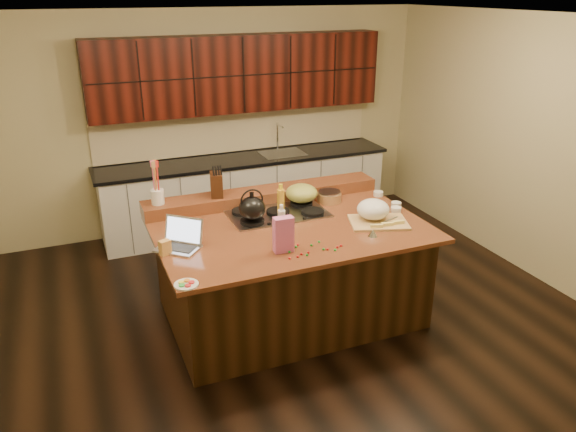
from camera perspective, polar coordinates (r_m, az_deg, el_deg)
name	(u,v)px	position (r m, az deg, el deg)	size (l,w,h in m)	color
room	(290,181)	(4.90, 0.22, 3.58)	(5.52, 5.02, 2.72)	black
island	(290,271)	(5.25, 0.21, -5.61)	(2.40, 1.60, 0.92)	black
back_ledge	(263,195)	(5.64, -2.52, 2.13)	(2.40, 0.30, 0.12)	black
cooktop	(278,213)	(5.31, -1.03, 0.30)	(0.92, 0.52, 0.05)	gray
back_counter	(244,153)	(7.11, -4.48, 6.39)	(3.70, 0.66, 2.40)	silver
kettle	(252,208)	(5.05, -3.67, 0.77)	(0.24, 0.24, 0.22)	black
green_bowl	(302,193)	(5.48, 1.38, 2.34)	(0.31, 0.31, 0.17)	olive
laptop	(180,240)	(4.72, -10.87, -2.39)	(0.44, 0.43, 0.24)	#B7B7BC
oil_bottle	(281,203)	(5.22, -0.74, 1.32)	(0.07, 0.07, 0.27)	gold
vinegar_bottle	(282,224)	(4.78, -0.66, -0.81)	(0.06, 0.06, 0.25)	silver
wooden_tray	(374,212)	(5.18, 8.78, 0.38)	(0.60, 0.51, 0.21)	tan
ramekin_a	(396,209)	(5.47, 10.91, 0.67)	(0.10, 0.10, 0.04)	white
ramekin_b	(396,204)	(5.60, 10.94, 1.17)	(0.10, 0.10, 0.04)	white
ramekin_c	(378,194)	(5.86, 9.16, 2.25)	(0.10, 0.10, 0.04)	white
strainer_bowl	(329,197)	(5.64, 4.23, 1.92)	(0.24, 0.24, 0.09)	#996B3F
kitchen_timer	(373,233)	(4.89, 8.61, -1.68)	(0.08, 0.08, 0.07)	silver
pink_bag	(283,235)	(4.52, -0.47, -1.89)	(0.16, 0.08, 0.30)	#C85E99
candy_plate	(186,284)	(4.15, -10.30, -6.86)	(0.18, 0.18, 0.01)	white
package_box	(165,248)	(4.61, -12.38, -3.15)	(0.09, 0.06, 0.12)	gold
utensil_crock	(158,197)	(5.35, -13.10, 1.91)	(0.12, 0.12, 0.14)	white
knife_block	(216,185)	(5.45, -7.28, 3.18)	(0.11, 0.19, 0.23)	black
gumdrop_0	(298,257)	(4.48, 0.99, -4.14)	(0.02, 0.02, 0.02)	red
gumdrop_1	(307,255)	(4.50, 1.94, -3.97)	(0.02, 0.02, 0.02)	#198C26
gumdrop_2	(290,258)	(4.45, 0.16, -4.31)	(0.02, 0.02, 0.02)	red
gumdrop_3	(319,242)	(4.74, 3.16, -2.63)	(0.02, 0.02, 0.02)	#198C26
gumdrop_4	(301,254)	(4.52, 1.38, -3.88)	(0.02, 0.02, 0.02)	red
gumdrop_5	(311,245)	(4.67, 2.39, -2.98)	(0.02, 0.02, 0.02)	#198C26
gumdrop_6	(308,252)	(4.55, 2.09, -3.71)	(0.02, 0.02, 0.02)	red
gumdrop_7	(289,252)	(4.55, 0.15, -3.67)	(0.02, 0.02, 0.02)	#198C26
gumdrop_8	(337,247)	(4.65, 5.05, -3.16)	(0.02, 0.02, 0.02)	red
gumdrop_9	(324,249)	(4.61, 3.63, -3.38)	(0.02, 0.02, 0.02)	#198C26
gumdrop_10	(328,249)	(4.61, 4.04, -3.39)	(0.02, 0.02, 0.02)	red
gumdrop_11	(335,250)	(4.60, 4.81, -3.45)	(0.02, 0.02, 0.02)	#198C26
gumdrop_12	(341,246)	(4.68, 5.41, -3.01)	(0.02, 0.02, 0.02)	red
gumdrop_13	(296,247)	(4.64, 0.82, -3.14)	(0.02, 0.02, 0.02)	#198C26
gumdrop_14	(298,245)	(4.68, 1.00, -2.93)	(0.02, 0.02, 0.02)	red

